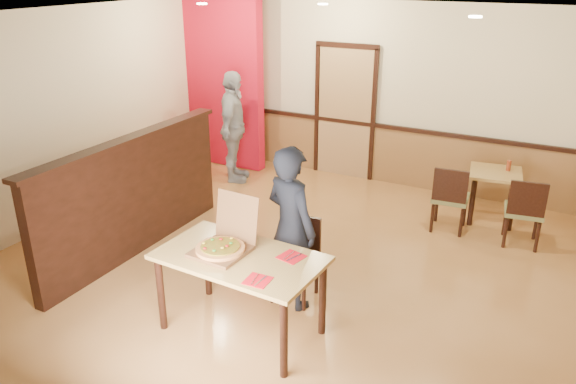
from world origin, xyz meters
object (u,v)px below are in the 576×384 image
main_table (240,266)px  side_chair_left (450,196)px  diner (291,228)px  condiment (509,166)px  passerby (233,127)px  diner_chair (297,255)px  pizza_box (224,245)px  side_table (494,184)px  side_chair_right (525,210)px

main_table → side_chair_left: (1.24, 3.11, -0.21)m
side_chair_left → diner: bearing=61.6°
side_chair_left → condiment: bearing=-133.4°
main_table → diner: size_ratio=0.91×
passerby → main_table: bearing=-167.5°
side_chair_left → passerby: passerby is taller
passerby → condiment: (4.09, 0.45, -0.10)m
diner_chair → condiment: size_ratio=6.01×
condiment → diner_chair: bearing=-118.4°
condiment → pizza_box: bearing=-117.5°
condiment → side_table: bearing=-139.8°
main_table → side_table: (1.68, 3.73, -0.17)m
diner → pizza_box: diner is taller
side_chair_right → side_table: size_ratio=1.20×
main_table → side_chair_right: bearing=58.1°
pizza_box → condiment: pizza_box is taller
main_table → diner_chair: (0.18, 0.81, -0.23)m
main_table → diner: 0.71m
side_table → condiment: 0.30m
diner → pizza_box: size_ratio=2.98×
diner → condiment: bearing=-97.4°
side_chair_left → pizza_box: bearing=60.5°
main_table → diner_chair: diner_chair is taller
side_chair_left → diner: 2.69m
diner_chair → condiment: diner_chair is taller
main_table → side_chair_left: side_chair_left is taller
side_chair_right → condiment: 0.85m
side_table → pizza_box: (-1.86, -3.72, 0.34)m
main_table → side_chair_right: (2.14, 3.11, -0.21)m
side_chair_right → passerby: passerby is taller
main_table → passerby: (-2.27, 3.39, 0.18)m
main_table → condiment: 4.25m
passerby → pizza_box: bearing=-169.6°
side_chair_left → diner_chair: bearing=60.3°
diner → pizza_box: 0.75m
main_table → condiment: (1.82, 3.84, 0.08)m
passerby → condiment: 4.11m
diner_chair → passerby: passerby is taller
side_chair_left → pizza_box: 3.43m
side_chair_left → diner: (-1.06, -2.45, 0.36)m
diner_chair → side_chair_left: bearing=61.3°
side_table → passerby: size_ratio=0.43×
main_table → side_chair_left: 3.36m
diner_chair → diner: bearing=-93.7°
diner → pizza_box: (-0.36, -0.66, 0.02)m
diner_chair → passerby: size_ratio=0.49×
pizza_box → diner_chair: bearing=68.8°
diner → passerby: 3.66m
passerby → condiment: size_ratio=12.18×
main_table → condiment: bearing=67.3°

